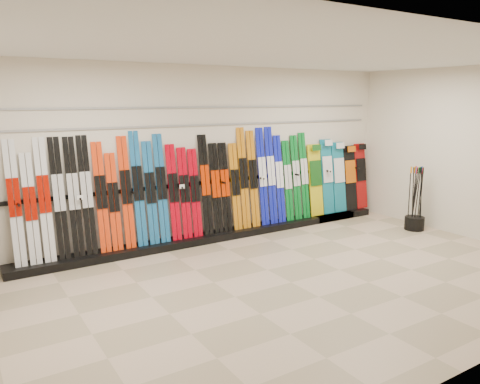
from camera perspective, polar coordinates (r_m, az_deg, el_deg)
floor at (r=6.48m, az=6.26°, el=-10.90°), size 8.00×8.00×0.00m
back_wall at (r=8.16m, az=-4.50°, el=4.65°), size 8.00×0.00×8.00m
right_wall at (r=9.11m, az=26.68°, el=4.18°), size 0.00×5.00×5.00m
ceiling at (r=6.03m, az=6.90°, el=16.56°), size 8.00×8.00×0.00m
ski_rack_base at (r=8.36m, az=-2.27°, el=-5.24°), size 8.00×0.40×0.12m
skis at (r=7.90m, az=-6.97°, el=0.44°), size 5.37×0.29×1.82m
snowboards at (r=9.94m, az=11.90°, el=1.73°), size 1.59×0.23×1.51m
pole_bin at (r=9.47m, az=20.48°, el=-3.58°), size 0.36×0.36×0.25m
ski_poles at (r=9.38m, az=20.66°, el=-0.69°), size 0.25×0.21×1.18m
slatwall_rail_0 at (r=8.10m, az=-4.49°, el=8.15°), size 7.60×0.02×0.03m
slatwall_rail_1 at (r=8.08m, az=-4.52°, el=10.27°), size 7.60×0.02×0.03m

